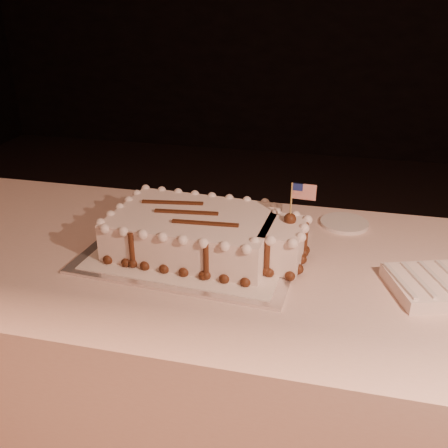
% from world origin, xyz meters
% --- Properties ---
extents(banquet_table, '(2.40, 0.80, 0.75)m').
position_xyz_m(banquet_table, '(0.00, 0.60, 0.38)').
color(banquet_table, beige).
rests_on(banquet_table, ground).
extents(cake_board, '(0.57, 0.44, 0.01)m').
position_xyz_m(cake_board, '(-0.12, 0.62, 0.75)').
color(cake_board, silver).
rests_on(cake_board, banquet_table).
extents(doily, '(0.51, 0.40, 0.00)m').
position_xyz_m(doily, '(-0.12, 0.62, 0.76)').
color(doily, white).
rests_on(doily, cake_board).
extents(sheet_cake, '(0.53, 0.32, 0.20)m').
position_xyz_m(sheet_cake, '(-0.09, 0.62, 0.81)').
color(sheet_cake, white).
rests_on(sheet_cake, doily).
extents(napkin_stack, '(0.28, 0.24, 0.04)m').
position_xyz_m(napkin_stack, '(0.49, 0.57, 0.77)').
color(napkin_stack, white).
rests_on(napkin_stack, banquet_table).
extents(side_plate, '(0.14, 0.14, 0.01)m').
position_xyz_m(side_plate, '(0.26, 0.88, 0.76)').
color(side_plate, white).
rests_on(side_plate, banquet_table).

